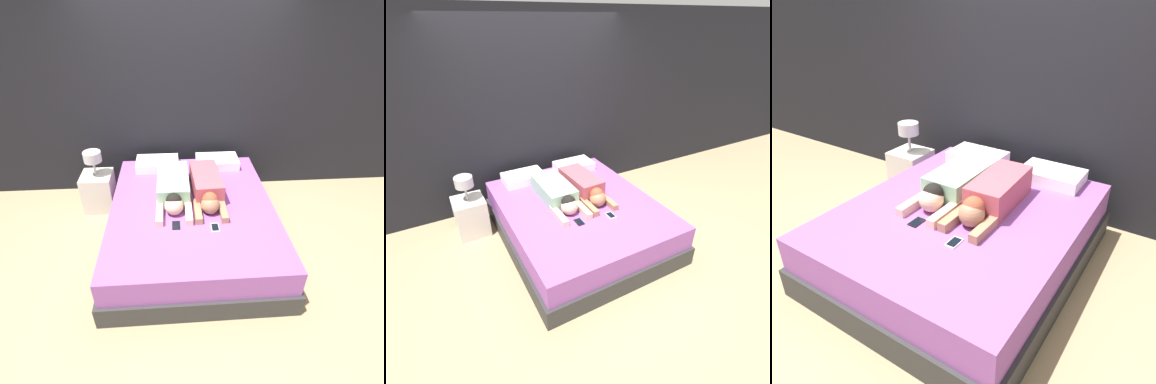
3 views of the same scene
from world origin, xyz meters
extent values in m
plane|color=#9E8460|center=(0.00, 0.00, 0.00)|extent=(12.00, 12.00, 0.00)
cube|color=black|center=(0.00, 1.23, 1.30)|extent=(12.00, 0.06, 2.60)
cube|color=#2D2D2D|center=(0.00, 0.00, 0.12)|extent=(1.79, 2.16, 0.23)
cube|color=#8C4C9E|center=(0.00, 0.00, 0.37)|extent=(1.73, 2.10, 0.27)
cube|color=white|center=(-0.39, 0.84, 0.56)|extent=(0.54, 0.35, 0.11)
cube|color=white|center=(0.39, 0.84, 0.56)|extent=(0.54, 0.35, 0.11)
cube|color=#8CBF99|center=(-0.20, 0.27, 0.60)|extent=(0.35, 0.68, 0.20)
sphere|color=beige|center=(-0.20, -0.16, 0.60)|extent=(0.19, 0.19, 0.19)
sphere|color=black|center=(-0.20, -0.13, 0.64)|extent=(0.16, 0.16, 0.16)
cube|color=beige|center=(-0.34, -0.18, 0.54)|extent=(0.07, 0.38, 0.07)
cube|color=beige|center=(-0.05, -0.18, 0.54)|extent=(0.07, 0.38, 0.07)
cube|color=#B24C59|center=(0.17, 0.24, 0.62)|extent=(0.33, 0.66, 0.23)
sphere|color=#A37051|center=(0.17, -0.17, 0.60)|extent=(0.19, 0.19, 0.19)
sphere|color=#99472D|center=(0.17, -0.14, 0.64)|extent=(0.16, 0.16, 0.16)
cube|color=#A37051|center=(0.05, -0.19, 0.54)|extent=(0.07, 0.36, 0.07)
cube|color=#A37051|center=(0.30, -0.19, 0.54)|extent=(0.07, 0.36, 0.07)
cube|color=black|center=(-0.18, -0.36, 0.51)|extent=(0.08, 0.13, 0.01)
cube|color=black|center=(-0.18, -0.36, 0.51)|extent=(0.07, 0.11, 0.00)
cube|color=silver|center=(0.19, -0.42, 0.51)|extent=(0.08, 0.13, 0.01)
cube|color=black|center=(0.19, -0.42, 0.51)|extent=(0.07, 0.11, 0.00)
cube|color=beige|center=(-1.16, 0.72, 0.25)|extent=(0.38, 0.38, 0.49)
cylinder|color=#999999|center=(-1.16, 0.72, 0.59)|extent=(0.03, 0.03, 0.19)
cylinder|color=#B2B2B7|center=(-1.16, 0.72, 0.75)|extent=(0.22, 0.22, 0.13)
camera|label=1|loc=(-0.19, -2.62, 2.38)|focal=28.00mm
camera|label=2|loc=(-1.46, -2.69, 2.45)|focal=28.00mm
camera|label=3|loc=(1.38, -2.12, 1.99)|focal=35.00mm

